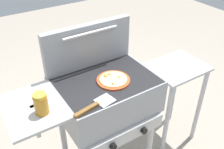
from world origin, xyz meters
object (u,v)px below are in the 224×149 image
at_px(grill, 104,98).
at_px(prep_table, 173,89).
at_px(sauce_jar, 41,104).
at_px(pizza_cheese, 113,80).
at_px(spatula, 94,106).

bearing_deg(grill, prep_table, 0.37).
bearing_deg(sauce_jar, grill, 9.84).
relative_size(grill, pizza_cheese, 4.50).
height_order(pizza_cheese, sauce_jar, sauce_jar).
distance_m(grill, sauce_jar, 0.48).
relative_size(spatula, prep_table, 0.34).
bearing_deg(sauce_jar, pizza_cheese, 4.74).
height_order(sauce_jar, prep_table, sauce_jar).
distance_m(pizza_cheese, sauce_jar, 0.48).
xyz_separation_m(sauce_jar, prep_table, (1.11, 0.08, -0.41)).
bearing_deg(sauce_jar, prep_table, 4.11).
distance_m(sauce_jar, spatula, 0.29).
relative_size(grill, prep_table, 1.24).
bearing_deg(sauce_jar, spatula, -23.76).
relative_size(sauce_jar, spatula, 0.47).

